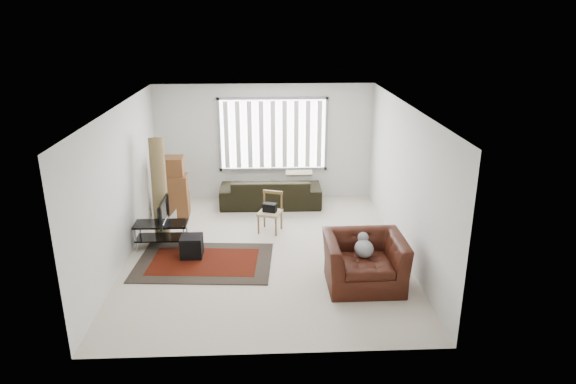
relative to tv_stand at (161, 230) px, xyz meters
name	(u,v)px	position (x,y,z in m)	size (l,w,h in m)	color
room	(266,153)	(1.98, 0.19, 1.40)	(6.00, 6.02, 2.71)	beige
persian_rug	(204,262)	(0.85, -0.68, -0.34)	(2.47, 1.74, 0.02)	black
tv_stand	(161,230)	(0.00, 0.00, 0.00)	(0.98, 0.44, 0.49)	black
tv	(160,212)	(0.00, 0.00, 0.36)	(0.80, 0.10, 0.46)	black
subwoofer	(192,246)	(0.61, -0.45, -0.14)	(0.39, 0.39, 0.39)	black
moving_boxes	(175,189)	(0.03, 1.59, 0.26)	(0.56, 0.51, 1.32)	brown
white_flatpack	(165,203)	(-0.20, 1.46, -0.01)	(0.54, 0.08, 0.69)	silver
rolled_rug	(159,188)	(-0.10, 0.59, 0.62)	(0.29, 0.29, 1.95)	brown
sofa	(271,187)	(2.08, 2.13, 0.08)	(2.28, 0.99, 0.88)	black
side_chair	(270,210)	(2.05, 0.66, 0.09)	(0.55, 0.55, 0.81)	#92825F
armchair	(364,258)	(3.53, -1.57, 0.12)	(1.28, 1.11, 0.94)	#39140B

